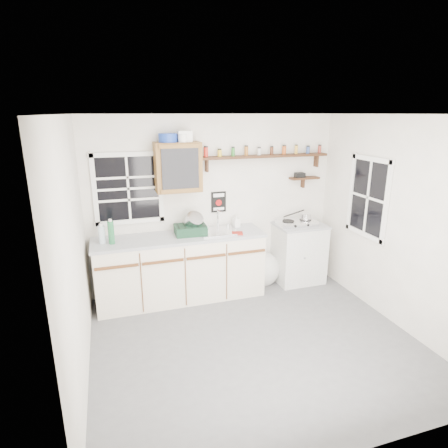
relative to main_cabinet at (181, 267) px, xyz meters
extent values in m
cube|color=#535355|center=(0.58, -1.30, -0.47)|extent=(3.60, 3.20, 0.02)
cube|color=white|center=(0.58, -1.30, 2.05)|extent=(3.60, 3.20, 0.02)
cube|color=beige|center=(-1.23, -1.30, 0.79)|extent=(0.02, 3.20, 2.50)
cube|color=beige|center=(2.40, -1.30, 0.79)|extent=(0.02, 3.20, 2.50)
cube|color=beige|center=(0.58, 0.31, 0.79)|extent=(3.60, 0.02, 2.50)
cube|color=beige|center=(0.58, -2.91, 0.79)|extent=(3.60, 0.02, 2.50)
cube|color=beige|center=(0.00, 0.00, -0.02)|extent=(2.27, 0.60, 0.88)
cube|color=#94969B|center=(0.00, 0.00, 0.44)|extent=(2.31, 0.62, 0.04)
cube|color=#593217|center=(-0.85, -0.31, 0.24)|extent=(0.53, 0.02, 0.03)
cube|color=#593217|center=(-0.28, -0.31, 0.24)|extent=(0.53, 0.02, 0.03)
cube|color=#593217|center=(0.28, -0.31, 0.24)|extent=(0.53, 0.02, 0.03)
cube|color=#593217|center=(0.85, -0.31, 0.24)|extent=(0.53, 0.02, 0.03)
cube|color=beige|center=(1.83, 0.03, -0.02)|extent=(0.70, 0.55, 0.88)
cube|color=#94969B|center=(1.83, 0.03, 0.43)|extent=(0.73, 0.57, 0.03)
cube|color=silver|center=(0.53, 0.00, 0.46)|extent=(0.52, 0.44, 0.03)
cylinder|color=silver|center=(0.58, 0.16, 0.60)|extent=(0.02, 0.02, 0.28)
cylinder|color=silver|center=(0.58, 0.10, 0.73)|extent=(0.02, 0.14, 0.02)
cube|color=brown|center=(0.03, 0.15, 1.36)|extent=(0.60, 0.30, 0.65)
cube|color=black|center=(0.03, -0.01, 1.36)|extent=(0.48, 0.02, 0.52)
cylinder|color=#1838A0|center=(-0.08, 0.15, 1.74)|extent=(0.24, 0.24, 0.11)
cube|color=white|center=(0.14, 0.15, 1.76)|extent=(0.18, 0.15, 0.14)
cylinder|color=white|center=(0.10, 0.10, 1.74)|extent=(0.12, 0.12, 0.10)
cube|color=#311C0D|center=(1.31, 0.21, 1.46)|extent=(1.91, 0.18, 0.04)
cube|color=#311C0D|center=(0.45, 0.25, 1.36)|extent=(0.03, 0.10, 0.18)
cube|color=#311C0D|center=(2.17, 0.25, 1.36)|extent=(0.03, 0.10, 0.18)
cylinder|color=red|center=(0.43, 0.21, 1.54)|extent=(0.06, 0.06, 0.13)
cylinder|color=black|center=(0.43, 0.21, 1.61)|extent=(0.05, 0.05, 0.02)
cylinder|color=gold|center=(0.63, 0.21, 1.52)|extent=(0.06, 0.06, 0.09)
cylinder|color=black|center=(0.63, 0.21, 1.57)|extent=(0.05, 0.05, 0.02)
cylinder|color=#267226|center=(0.82, 0.21, 1.53)|extent=(0.05, 0.05, 0.11)
cylinder|color=black|center=(0.82, 0.21, 1.59)|extent=(0.04, 0.04, 0.02)
cylinder|color=#99591E|center=(1.02, 0.21, 1.54)|extent=(0.05, 0.05, 0.12)
cylinder|color=black|center=(1.02, 0.21, 1.61)|extent=(0.05, 0.05, 0.02)
cylinder|color=silver|center=(1.21, 0.21, 1.52)|extent=(0.05, 0.05, 0.10)
cylinder|color=black|center=(1.21, 0.21, 1.58)|extent=(0.05, 0.05, 0.02)
cylinder|color=#4C2614|center=(1.41, 0.21, 1.53)|extent=(0.05, 0.05, 0.11)
cylinder|color=black|center=(1.41, 0.21, 1.59)|extent=(0.04, 0.04, 0.02)
cylinder|color=#B24C19|center=(1.60, 0.21, 1.53)|extent=(0.06, 0.06, 0.11)
cylinder|color=black|center=(1.60, 0.21, 1.60)|extent=(0.05, 0.05, 0.02)
cylinder|color=gold|center=(1.80, 0.21, 1.53)|extent=(0.05, 0.05, 0.12)
cylinder|color=black|center=(1.80, 0.21, 1.60)|extent=(0.04, 0.04, 0.02)
cylinder|color=#334C8C|center=(1.99, 0.21, 1.52)|extent=(0.05, 0.05, 0.10)
cylinder|color=black|center=(1.99, 0.21, 1.58)|extent=(0.05, 0.05, 0.02)
cylinder|color=maroon|center=(2.19, 0.21, 1.53)|extent=(0.05, 0.05, 0.11)
cylinder|color=black|center=(2.19, 0.21, 1.59)|extent=(0.05, 0.05, 0.02)
cube|color=#311C0D|center=(1.96, 0.22, 1.11)|extent=(0.45, 0.15, 0.03)
cube|color=#311C0D|center=(1.96, 0.26, 1.03)|extent=(0.03, 0.08, 0.14)
cube|color=black|center=(1.88, 0.22, 1.16)|extent=(0.14, 0.10, 0.07)
cube|color=black|center=(0.63, 0.29, 0.82)|extent=(0.22, 0.01, 0.30)
cube|color=white|center=(0.63, 0.28, 0.92)|extent=(0.16, 0.00, 0.05)
cylinder|color=#A50C0C|center=(0.63, 0.28, 0.81)|extent=(0.09, 0.01, 0.09)
cube|color=white|center=(0.63, 0.28, 0.72)|extent=(0.16, 0.00, 0.04)
cube|color=black|center=(-0.62, 0.29, 1.09)|extent=(0.85, 0.02, 0.90)
cube|color=white|center=(-0.62, 0.29, 1.09)|extent=(0.93, 0.03, 0.98)
cube|color=black|center=(2.37, -0.75, 0.99)|extent=(0.02, 0.70, 1.00)
cube|color=white|center=(2.37, -0.75, 0.99)|extent=(0.03, 0.78, 1.08)
cylinder|color=silver|center=(-1.00, 0.01, 0.57)|extent=(0.08, 0.08, 0.23)
cylinder|color=white|center=(-1.00, 0.01, 0.70)|extent=(0.05, 0.05, 0.03)
cylinder|color=#236B3C|center=(-0.88, -0.05, 0.60)|extent=(0.08, 0.08, 0.29)
cylinder|color=white|center=(-0.88, -0.05, 0.77)|extent=(0.04, 0.04, 0.03)
cube|color=black|center=(0.15, 0.03, 0.52)|extent=(0.43, 0.33, 0.13)
cylinder|color=silver|center=(0.21, 0.03, 0.65)|extent=(0.30, 0.32, 0.25)
imported|color=white|center=(0.86, 0.15, 0.56)|extent=(0.10, 0.10, 0.19)
cube|color=maroon|center=(0.77, -0.16, 0.47)|extent=(0.18, 0.16, 0.02)
cube|color=silver|center=(1.76, 0.01, 0.48)|extent=(0.58, 0.33, 0.07)
cylinder|color=black|center=(1.62, 0.01, 0.52)|extent=(0.17, 0.17, 0.01)
cylinder|color=black|center=(1.90, 0.01, 0.52)|extent=(0.17, 0.17, 0.01)
cylinder|color=silver|center=(1.90, 0.01, 0.57)|extent=(0.16, 0.16, 0.10)
cylinder|color=black|center=(1.75, 0.08, 0.61)|extent=(0.23, 0.24, 0.16)
ellipsoid|color=silver|center=(1.28, 0.10, -0.24)|extent=(0.47, 0.42, 0.49)
cone|color=silver|center=(1.30, 0.10, -0.02)|extent=(0.13, 0.13, 0.13)
camera|label=1|loc=(-0.88, -4.75, 2.05)|focal=30.00mm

